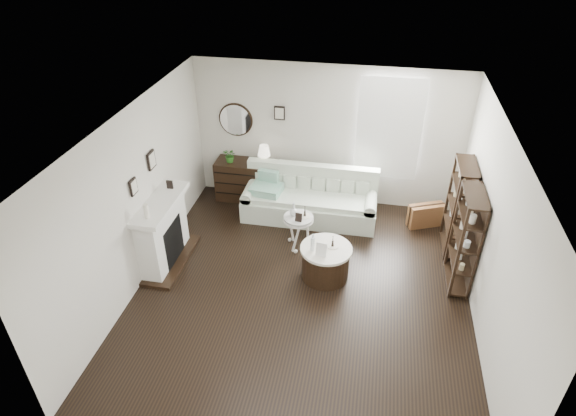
% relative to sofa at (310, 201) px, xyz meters
% --- Properties ---
extents(room, '(5.50, 5.50, 5.50)m').
position_rel_sofa_xyz_m(room, '(0.93, 0.62, 1.28)').
color(room, black).
rests_on(room, ground).
extents(fireplace, '(0.50, 1.40, 1.84)m').
position_rel_sofa_xyz_m(fireplace, '(-2.12, -1.78, 0.22)').
color(fireplace, white).
rests_on(fireplace, ground).
extents(shelf_unit_far, '(0.30, 0.80, 1.60)m').
position_rel_sofa_xyz_m(shelf_unit_far, '(2.53, -0.53, 0.49)').
color(shelf_unit_far, black).
rests_on(shelf_unit_far, ground).
extents(shelf_unit_near, '(0.30, 0.80, 1.60)m').
position_rel_sofa_xyz_m(shelf_unit_near, '(2.53, -1.43, 0.49)').
color(shelf_unit_near, black).
rests_on(shelf_unit_near, ground).
extents(sofa, '(2.46, 0.85, 0.95)m').
position_rel_sofa_xyz_m(sofa, '(0.00, 0.00, 0.00)').
color(sofa, beige).
rests_on(sofa, ground).
extents(quilt, '(0.61, 0.52, 0.14)m').
position_rel_sofa_xyz_m(quilt, '(-0.80, -0.12, 0.25)').
color(quilt, '#268E67').
rests_on(quilt, sofa).
extents(suitcase, '(0.68, 0.45, 0.43)m').
position_rel_sofa_xyz_m(suitcase, '(2.13, 0.08, -0.10)').
color(suitcase, brown).
rests_on(suitcase, ground).
extents(dresser, '(1.21, 0.52, 0.81)m').
position_rel_sofa_xyz_m(dresser, '(-1.30, 0.39, 0.09)').
color(dresser, black).
rests_on(dresser, ground).
extents(table_lamp, '(0.31, 0.31, 0.38)m').
position_rel_sofa_xyz_m(table_lamp, '(-0.95, 0.39, 0.68)').
color(table_lamp, '#EDE5C8').
rests_on(table_lamp, dresser).
extents(potted_plant, '(0.32, 0.31, 0.28)m').
position_rel_sofa_xyz_m(potted_plant, '(-1.61, 0.34, 0.63)').
color(potted_plant, '#27611B').
rests_on(potted_plant, dresser).
extents(drum_table, '(0.80, 0.80, 0.56)m').
position_rel_sofa_xyz_m(drum_table, '(0.50, -1.68, -0.03)').
color(drum_table, black).
rests_on(drum_table, ground).
extents(pedestal_table, '(0.51, 0.51, 0.61)m').
position_rel_sofa_xyz_m(pedestal_table, '(-0.05, -0.99, 0.25)').
color(pedestal_table, silver).
rests_on(pedestal_table, ground).
extents(eiffel_drum, '(0.12, 0.12, 0.17)m').
position_rel_sofa_xyz_m(eiffel_drum, '(0.59, -1.62, 0.33)').
color(eiffel_drum, black).
rests_on(eiffel_drum, drum_table).
extents(bottle_drum, '(0.07, 0.07, 0.29)m').
position_rel_sofa_xyz_m(bottle_drum, '(0.30, -1.77, 0.39)').
color(bottle_drum, silver).
rests_on(bottle_drum, drum_table).
extents(card_frame_drum, '(0.17, 0.08, 0.22)m').
position_rel_sofa_xyz_m(card_frame_drum, '(0.45, -1.88, 0.35)').
color(card_frame_drum, silver).
rests_on(card_frame_drum, drum_table).
extents(eiffel_ped, '(0.11, 0.11, 0.18)m').
position_rel_sofa_xyz_m(eiffel_ped, '(0.05, -0.96, 0.39)').
color(eiffel_ped, black).
rests_on(eiffel_ped, pedestal_table).
extents(flask_ped, '(0.13, 0.13, 0.25)m').
position_rel_sofa_xyz_m(flask_ped, '(-0.14, -0.97, 0.42)').
color(flask_ped, silver).
rests_on(flask_ped, pedestal_table).
extents(card_frame_ped, '(0.12, 0.06, 0.15)m').
position_rel_sofa_xyz_m(card_frame_ped, '(-0.03, -1.12, 0.37)').
color(card_frame_ped, black).
rests_on(card_frame_ped, pedestal_table).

